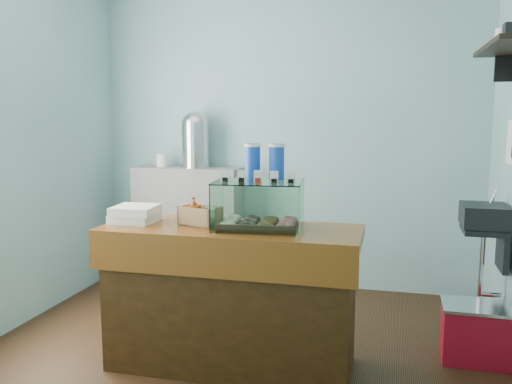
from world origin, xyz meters
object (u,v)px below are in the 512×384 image
(counter, at_px, (231,296))
(coffee_urn, at_px, (195,138))
(red_cooler, at_px, (475,333))
(display_case, at_px, (260,200))

(counter, bearing_deg, coffee_urn, 117.30)
(coffee_urn, bearing_deg, counter, -62.70)
(counter, height_order, coffee_urn, coffee_urn)
(coffee_urn, bearing_deg, red_cooler, -25.79)
(counter, relative_size, display_case, 2.83)
(display_case, bearing_deg, counter, -169.85)
(display_case, relative_size, coffee_urn, 1.09)
(display_case, xyz_separation_m, red_cooler, (1.33, 0.41, -0.88))
(counter, bearing_deg, red_cooler, 16.78)
(display_case, distance_m, coffee_urn, 1.85)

